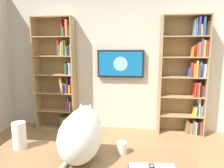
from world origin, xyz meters
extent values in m
cube|color=beige|center=(0.00, -2.23, 1.35)|extent=(4.52, 0.06, 2.70)
cube|color=tan|center=(-1.60, -2.04, 1.08)|extent=(0.02, 0.28, 2.16)
cube|color=tan|center=(-0.81, -2.04, 1.08)|extent=(0.02, 0.28, 2.16)
cube|color=#93754E|center=(-1.20, -2.17, 1.08)|extent=(0.81, 0.01, 2.16)
cube|color=tan|center=(-1.20, -2.04, 0.01)|extent=(0.77, 0.27, 0.02)
cube|color=tan|center=(-1.20, -2.04, 0.37)|extent=(0.77, 0.27, 0.02)
cube|color=tan|center=(-1.20, -2.04, 0.72)|extent=(0.77, 0.27, 0.02)
cube|color=tan|center=(-1.20, -2.04, 1.08)|extent=(0.77, 0.27, 0.02)
cube|color=tan|center=(-1.20, -2.04, 1.44)|extent=(0.77, 0.27, 0.02)
cube|color=tan|center=(-1.20, -2.04, 1.79)|extent=(0.77, 0.27, 0.02)
cube|color=tan|center=(-1.20, -2.04, 2.15)|extent=(0.77, 0.27, 0.02)
cube|color=#AB392A|center=(-1.56, -2.03, 0.15)|extent=(0.03, 0.21, 0.25)
cube|color=black|center=(-1.52, -2.02, 0.14)|extent=(0.03, 0.16, 0.24)
cube|color=beige|center=(-1.48, -2.04, 0.14)|extent=(0.02, 0.22, 0.24)
cube|color=#9B6847|center=(-1.45, -2.05, 0.15)|extent=(0.04, 0.23, 0.26)
cube|color=#629CA8|center=(-1.41, -2.03, 0.12)|extent=(0.03, 0.16, 0.21)
cube|color=orange|center=(-1.37, -2.04, 0.13)|extent=(0.03, 0.13, 0.22)
cube|color=#91714B|center=(-1.33, -2.04, 0.15)|extent=(0.04, 0.15, 0.27)
cube|color=gray|center=(-1.56, -2.05, 0.47)|extent=(0.05, 0.21, 0.18)
cube|color=beige|center=(-1.52, -2.04, 0.54)|extent=(0.03, 0.15, 0.32)
cube|color=#314F89|center=(-1.49, -2.05, 0.48)|extent=(0.02, 0.19, 0.20)
cube|color=#E4C149|center=(-1.45, -2.03, 0.46)|extent=(0.05, 0.19, 0.16)
cube|color=#80438D|center=(-1.56, -2.05, 0.84)|extent=(0.04, 0.13, 0.20)
cube|color=black|center=(-1.52, -2.04, 0.88)|extent=(0.03, 0.17, 0.29)
cube|color=orange|center=(-1.48, -2.04, 0.86)|extent=(0.02, 0.22, 0.26)
cube|color=red|center=(-1.45, -2.04, 0.86)|extent=(0.02, 0.22, 0.26)
cube|color=#B53126|center=(-1.42, -2.04, 0.86)|extent=(0.02, 0.23, 0.26)
cube|color=beige|center=(-1.56, -2.04, 1.20)|extent=(0.03, 0.19, 0.23)
cube|color=#234F8E|center=(-1.52, -2.03, 1.21)|extent=(0.05, 0.18, 0.24)
cube|color=#5A91B3|center=(-1.49, -2.04, 1.23)|extent=(0.03, 0.18, 0.28)
cube|color=#B4302C|center=(-1.46, -2.03, 1.21)|extent=(0.02, 0.21, 0.24)
cube|color=gold|center=(-1.42, -2.04, 1.24)|extent=(0.03, 0.23, 0.29)
cube|color=orange|center=(-1.38, -2.04, 1.21)|extent=(0.04, 0.23, 0.24)
cube|color=#B42C28|center=(-1.34, -2.03, 1.22)|extent=(0.04, 0.18, 0.27)
cube|color=#2D529F|center=(-1.31, -2.05, 1.17)|extent=(0.02, 0.19, 0.17)
cube|color=#AC3930|center=(-1.56, -2.02, 1.58)|extent=(0.03, 0.17, 0.27)
cube|color=gold|center=(-1.52, -2.03, 1.59)|extent=(0.04, 0.20, 0.28)
cube|color=#794C82|center=(-1.48, -2.02, 1.60)|extent=(0.03, 0.18, 0.32)
cube|color=#96764A|center=(-1.44, -2.03, 1.57)|extent=(0.04, 0.18, 0.25)
cube|color=#B43F38|center=(-1.41, -2.03, 1.56)|extent=(0.02, 0.20, 0.22)
cube|color=red|center=(-1.37, -2.04, 1.55)|extent=(0.04, 0.13, 0.20)
cube|color=orange|center=(-1.34, -2.02, 1.53)|extent=(0.02, 0.18, 0.17)
cube|color=#9A6D45|center=(-1.56, -2.05, 1.92)|extent=(0.03, 0.12, 0.24)
cube|color=#304E99|center=(-1.53, -2.04, 1.89)|extent=(0.02, 0.13, 0.17)
cube|color=#39559F|center=(-1.49, -2.02, 1.95)|extent=(0.03, 0.19, 0.30)
cube|color=gold|center=(-1.45, -2.03, 1.90)|extent=(0.03, 0.22, 0.19)
cube|color=#324294|center=(-1.42, -2.03, 1.96)|extent=(0.03, 0.21, 0.31)
cube|color=silver|center=(-1.38, -2.04, 1.95)|extent=(0.02, 0.12, 0.30)
cube|color=#66A0AC|center=(-1.35, -2.04, 1.94)|extent=(0.02, 0.16, 0.27)
cube|color=tan|center=(0.83, -2.04, 1.09)|extent=(0.02, 0.28, 2.17)
cube|color=tan|center=(1.58, -2.04, 1.09)|extent=(0.02, 0.28, 2.17)
cube|color=#93754E|center=(1.20, -2.17, 1.09)|extent=(0.78, 0.01, 2.17)
cube|color=tan|center=(1.20, -2.04, 0.01)|extent=(0.74, 0.27, 0.02)
cube|color=tan|center=(1.20, -2.04, 0.37)|extent=(0.74, 0.27, 0.02)
cube|color=tan|center=(1.20, -2.04, 0.73)|extent=(0.74, 0.27, 0.02)
cube|color=tan|center=(1.20, -2.04, 1.09)|extent=(0.74, 0.27, 0.02)
cube|color=tan|center=(1.20, -2.04, 1.45)|extent=(0.74, 0.27, 0.02)
cube|color=tan|center=(1.20, -2.04, 1.81)|extent=(0.74, 0.27, 0.02)
cube|color=tan|center=(1.20, -2.04, 2.16)|extent=(0.74, 0.27, 0.02)
cube|color=#75488C|center=(0.86, -2.05, 0.15)|extent=(0.02, 0.23, 0.25)
cube|color=orange|center=(0.88, -2.05, 0.18)|extent=(0.03, 0.18, 0.31)
cube|color=#C03531|center=(0.92, -2.05, 0.17)|extent=(0.04, 0.13, 0.30)
cube|color=#6D447D|center=(0.97, -2.04, 0.10)|extent=(0.04, 0.14, 0.16)
cube|color=#428453|center=(1.01, -2.04, 0.13)|extent=(0.03, 0.17, 0.22)
cube|color=gold|center=(1.04, -2.02, 0.12)|extent=(0.03, 0.19, 0.21)
cube|color=#3A7444|center=(1.09, -2.04, 0.13)|extent=(0.04, 0.22, 0.23)
cube|color=#AE3D33|center=(1.13, -2.03, 0.14)|extent=(0.03, 0.14, 0.23)
cube|color=#395592|center=(0.87, -2.04, 0.46)|extent=(0.04, 0.18, 0.16)
cube|color=gold|center=(0.90, -2.03, 0.47)|extent=(0.02, 0.20, 0.17)
cube|color=#AF342B|center=(0.93, -2.03, 0.48)|extent=(0.02, 0.15, 0.21)
cube|color=#5C93AA|center=(0.95, -2.04, 0.50)|extent=(0.02, 0.13, 0.24)
cube|color=#80468D|center=(0.98, -2.03, 0.48)|extent=(0.03, 0.12, 0.20)
cube|color=#B42E24|center=(0.86, -2.03, 0.89)|extent=(0.04, 0.19, 0.30)
cube|color=orange|center=(0.89, -2.03, 0.82)|extent=(0.04, 0.22, 0.16)
cube|color=black|center=(0.93, -2.03, 0.88)|extent=(0.04, 0.20, 0.28)
cube|color=#7F518F|center=(0.97, -2.04, 0.83)|extent=(0.04, 0.17, 0.17)
cube|color=#255898|center=(1.01, -2.02, 0.83)|extent=(0.02, 0.14, 0.18)
cube|color=beige|center=(1.04, -2.03, 0.83)|extent=(0.02, 0.24, 0.19)
cube|color=orange|center=(1.08, -2.02, 0.89)|extent=(0.05, 0.15, 0.30)
cube|color=#5EA1B4|center=(0.86, -2.04, 1.20)|extent=(0.03, 0.14, 0.21)
cube|color=beige|center=(0.90, -2.05, 1.21)|extent=(0.04, 0.16, 0.23)
cube|color=#1F2430|center=(0.94, -2.05, 1.20)|extent=(0.02, 0.20, 0.21)
cube|color=#436D3C|center=(0.98, -2.05, 1.21)|extent=(0.03, 0.13, 0.23)
cube|color=silver|center=(0.87, -2.05, 1.57)|extent=(0.04, 0.12, 0.22)
cube|color=#30448E|center=(0.90, -2.03, 1.55)|extent=(0.02, 0.14, 0.19)
cube|color=#66929F|center=(0.94, -2.04, 1.54)|extent=(0.02, 0.18, 0.17)
cube|color=gold|center=(0.97, -2.03, 1.60)|extent=(0.02, 0.12, 0.28)
cube|color=#7196A9|center=(0.99, -2.04, 1.59)|extent=(0.02, 0.23, 0.28)
cube|color=gold|center=(1.02, -2.03, 1.58)|extent=(0.04, 0.22, 0.26)
cube|color=#438241|center=(1.06, -2.02, 1.56)|extent=(0.03, 0.18, 0.20)
cube|color=#B23C35|center=(1.09, -2.03, 1.60)|extent=(0.03, 0.19, 0.29)
cube|color=#5F98AA|center=(0.87, -2.03, 1.91)|extent=(0.04, 0.12, 0.19)
cube|color=orange|center=(0.91, -2.04, 1.96)|extent=(0.03, 0.22, 0.30)
cube|color=#B12F34|center=(0.95, -2.03, 1.98)|extent=(0.02, 0.13, 0.32)
cube|color=#386E4B|center=(0.98, -2.03, 1.90)|extent=(0.03, 0.21, 0.16)
cube|color=#B23330|center=(1.01, -2.03, 1.97)|extent=(0.04, 0.12, 0.31)
cube|color=black|center=(-0.07, -2.15, 1.30)|extent=(0.89, 0.06, 0.52)
cube|color=#146BB2|center=(-0.07, -2.12, 1.30)|extent=(0.82, 0.01, 0.45)
cylinder|color=#8CCCEA|center=(-0.07, -2.11, 1.30)|extent=(0.27, 0.00, 0.27)
cube|color=olive|center=(-0.04, 0.41, 0.74)|extent=(1.60, 0.69, 0.03)
ellipsoid|color=white|center=(0.01, 0.33, 0.94)|extent=(0.31, 0.48, 0.37)
ellipsoid|color=white|center=(0.01, 0.23, 0.98)|extent=(0.27, 0.26, 0.27)
sphere|color=white|center=(0.01, 0.17, 1.05)|extent=(0.14, 0.14, 0.14)
cone|color=white|center=(-0.03, 0.17, 1.11)|extent=(0.06, 0.06, 0.08)
cone|color=white|center=(0.05, 0.17, 1.11)|extent=(0.06, 0.06, 0.08)
cone|color=beige|center=(-0.03, 0.17, 1.10)|extent=(0.03, 0.03, 0.05)
cone|color=beige|center=(0.05, 0.17, 1.10)|extent=(0.03, 0.03, 0.05)
cylinder|color=silver|center=(-0.51, 0.38, 0.77)|extent=(0.02, 0.02, 0.01)
cylinder|color=white|center=(0.57, 0.22, 0.86)|extent=(0.11, 0.11, 0.23)
cylinder|color=white|center=(-0.28, 0.20, 0.80)|extent=(0.08, 0.08, 0.10)
camera|label=1|loc=(-0.40, 1.69, 1.57)|focal=32.23mm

